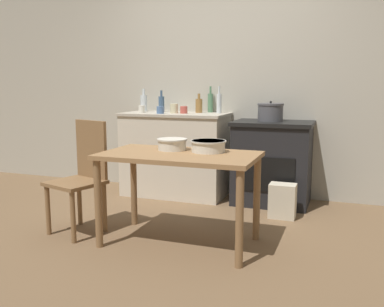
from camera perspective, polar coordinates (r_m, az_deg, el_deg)
ground_plane at (r=3.69m, az=-2.98°, el=-10.69°), size 14.00×14.00×0.00m
wall_back at (r=4.97m, az=4.15°, el=9.43°), size 8.00×0.07×2.55m
counter_cabinet at (r=4.87m, az=-2.20°, el=-0.07°), size 1.18×0.62×0.94m
stove at (r=4.59m, az=10.65°, el=-1.19°), size 0.82×0.61×0.87m
work_table at (r=3.33m, az=-1.71°, el=-1.70°), size 1.21×0.68×0.73m
chair at (r=3.76m, az=-14.41°, el=-2.68°), size 0.50×0.50×0.95m
flour_sack at (r=4.16m, az=11.97°, el=-6.20°), size 0.25×0.17×0.33m
stock_pot at (r=4.56m, az=10.41°, el=5.46°), size 0.27×0.27×0.21m
mixing_bowl_large at (r=3.47m, az=-2.67°, el=1.31°), size 0.25×0.25×0.09m
mixing_bowl_small at (r=3.37m, az=2.19°, el=1.06°), size 0.28×0.28×0.09m
bottle_far_left at (r=4.84m, az=0.93°, el=6.44°), size 0.08×0.08×0.21m
bottle_left at (r=4.77m, az=3.63°, el=6.77°), size 0.06×0.06×0.30m
bottle_mid_left at (r=5.12m, az=-6.44°, el=6.76°), size 0.08×0.08×0.27m
bottle_center_left at (r=5.01m, az=-4.09°, el=6.66°), size 0.07×0.07×0.25m
bottle_center at (r=4.91m, az=2.47°, el=6.84°), size 0.06×0.06×0.29m
cup_center_right at (r=4.85m, az=-6.73°, el=5.90°), size 0.07×0.07×0.08m
cup_mid_right at (r=4.70m, az=-4.26°, el=5.80°), size 0.08×0.08×0.08m
cup_right at (r=4.73m, az=-1.10°, el=5.85°), size 0.08×0.08×0.08m
cup_far_right at (r=4.77m, az=-2.42°, el=6.02°), size 0.09×0.09×0.10m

